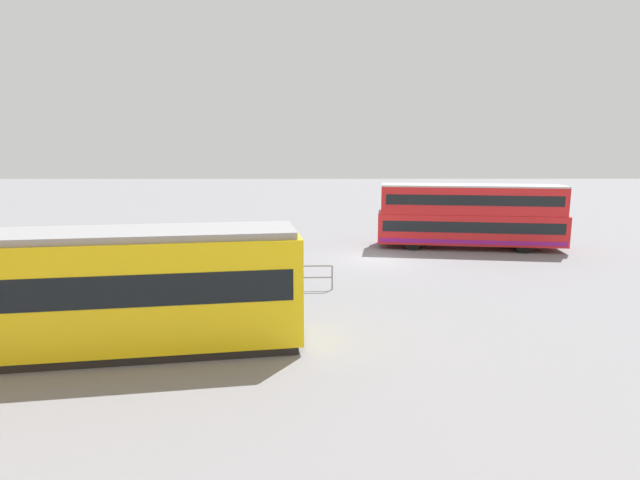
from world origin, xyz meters
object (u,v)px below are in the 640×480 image
object	(u,v)px
pedestrian_near_railing	(274,262)
info_sign	(146,246)
double_decker_bus	(469,216)
tram_yellow	(41,292)

from	to	relation	value
pedestrian_near_railing	info_sign	xyz separation A→B (m)	(5.50, 0.45, 0.83)
double_decker_bus	pedestrian_near_railing	xyz separation A→B (m)	(11.15, 8.17, -1.02)
double_decker_bus	pedestrian_near_railing	bearing A→B (deg)	36.24
double_decker_bus	tram_yellow	distance (m)	23.52
double_decker_bus	tram_yellow	world-z (taller)	double_decker_bus
pedestrian_near_railing	double_decker_bus	bearing A→B (deg)	-143.76
pedestrian_near_railing	info_sign	distance (m)	5.58
double_decker_bus	info_sign	xyz separation A→B (m)	(16.65, 8.62, -0.19)
double_decker_bus	tram_yellow	xyz separation A→B (m)	(17.15, 16.10, -0.11)
double_decker_bus	pedestrian_near_railing	size ratio (longest dim) A/B	6.71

